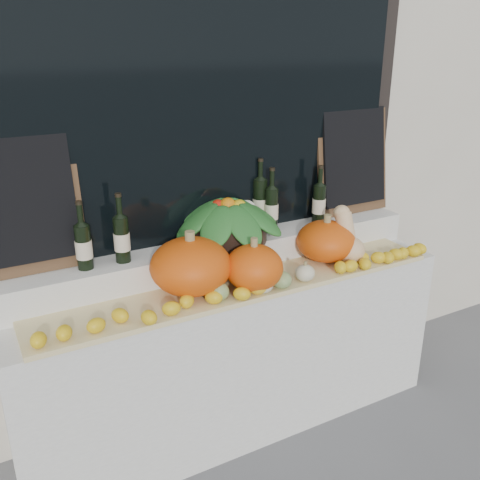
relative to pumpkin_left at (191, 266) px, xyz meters
name	(u,v)px	position (x,y,z in m)	size (l,w,h in m)	color
display_sill	(233,353)	(0.26, 0.08, -0.60)	(2.30, 0.55, 0.88)	silver
rear_tier	(220,255)	(0.26, 0.23, -0.08)	(2.30, 0.25, 0.16)	silver
straw_bedding	(245,286)	(0.26, -0.05, -0.15)	(2.10, 0.32, 0.03)	tan
pumpkin_left	(191,266)	(0.00, 0.00, 0.00)	(0.39, 0.39, 0.27)	#D9500B
pumpkin_right	(326,241)	(0.79, 0.01, -0.02)	(0.32, 0.32, 0.22)	#D9500B
pumpkin_center	(254,268)	(0.28, -0.11, -0.02)	(0.28, 0.28, 0.22)	#D9500B
butternut_squash	(348,240)	(0.89, -0.06, -0.01)	(0.16, 0.21, 0.30)	#DEB382
decorative_gourds	(265,282)	(0.31, -0.16, -0.08)	(0.56, 0.14, 0.15)	#2C5F1C
lemon_heap	(256,287)	(0.26, -0.16, -0.10)	(2.20, 0.16, 0.06)	gold
produce_bowl	(228,219)	(0.31, 0.21, 0.12)	(0.62, 0.62, 0.24)	black
wine_bottle_far_left	(84,246)	(-0.44, 0.20, 0.11)	(0.08, 0.08, 0.32)	black
wine_bottle_near_left	(122,238)	(-0.26, 0.20, 0.12)	(0.08, 0.08, 0.34)	black
wine_bottle_tall	(260,203)	(0.55, 0.30, 0.15)	(0.08, 0.08, 0.39)	black
wine_bottle_near_right	(271,209)	(0.59, 0.24, 0.13)	(0.08, 0.08, 0.35)	black
wine_bottle_far_right	(319,203)	(0.89, 0.22, 0.12)	(0.08, 0.08, 0.33)	black
chalkboard_left	(23,204)	(-0.66, 0.29, 0.32)	(0.50, 0.12, 0.62)	#4C331E
chalkboard_right	(353,160)	(1.18, 0.29, 0.32)	(0.50, 0.12, 0.62)	#4C331E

